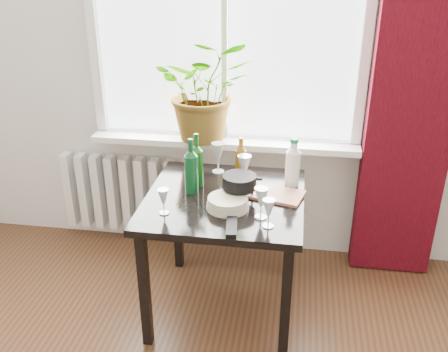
% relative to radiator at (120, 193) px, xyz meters
% --- Properties ---
extents(window, '(1.72, 0.08, 1.62)m').
position_rel_radiator_xyz_m(window, '(0.75, 0.04, 1.22)').
color(window, white).
rests_on(window, ground).
extents(windowsill, '(1.72, 0.20, 0.04)m').
position_rel_radiator_xyz_m(windowsill, '(0.75, -0.03, 0.44)').
color(windowsill, white).
rests_on(windowsill, ground).
extents(curtain, '(0.50, 0.12, 2.56)m').
position_rel_radiator_xyz_m(curtain, '(1.87, -0.06, 0.92)').
color(curtain, '#33040B').
rests_on(curtain, ground).
extents(radiator, '(0.80, 0.10, 0.55)m').
position_rel_radiator_xyz_m(radiator, '(0.00, 0.00, 0.00)').
color(radiator, white).
rests_on(radiator, ground).
extents(table, '(0.85, 0.85, 0.74)m').
position_rel_radiator_xyz_m(table, '(0.85, -0.63, 0.27)').
color(table, black).
rests_on(table, ground).
extents(potted_plant, '(0.65, 0.59, 0.64)m').
position_rel_radiator_xyz_m(potted_plant, '(0.64, -0.05, 0.79)').
color(potted_plant, '#37721E').
rests_on(potted_plant, windowsill).
extents(wine_bottle_left, '(0.09, 0.09, 0.31)m').
position_rel_radiator_xyz_m(wine_bottle_left, '(0.66, -0.60, 0.52)').
color(wine_bottle_left, '#0B3C1B').
rests_on(wine_bottle_left, table).
extents(wine_bottle_right, '(0.09, 0.09, 0.31)m').
position_rel_radiator_xyz_m(wine_bottle_right, '(0.67, -0.51, 0.51)').
color(wine_bottle_right, '#0C410E').
rests_on(wine_bottle_right, table).
extents(bottle_amber, '(0.08, 0.08, 0.26)m').
position_rel_radiator_xyz_m(bottle_amber, '(0.91, -0.39, 0.49)').
color(bottle_amber, brown).
rests_on(bottle_amber, table).
extents(cleaning_bottle, '(0.10, 0.10, 0.28)m').
position_rel_radiator_xyz_m(cleaning_bottle, '(1.20, -0.43, 0.50)').
color(cleaning_bottle, white).
rests_on(cleaning_bottle, table).
extents(wineglass_front_right, '(0.07, 0.07, 0.17)m').
position_rel_radiator_xyz_m(wineglass_front_right, '(1.06, -0.83, 0.44)').
color(wineglass_front_right, '#B5BFC3').
rests_on(wineglass_front_right, table).
extents(wineglass_far_right, '(0.08, 0.08, 0.15)m').
position_rel_radiator_xyz_m(wineglass_far_right, '(1.11, -0.91, 0.44)').
color(wineglass_far_right, white).
rests_on(wineglass_far_right, table).
extents(wineglass_back_center, '(0.10, 0.10, 0.18)m').
position_rel_radiator_xyz_m(wineglass_back_center, '(0.94, -0.47, 0.45)').
color(wineglass_back_center, silver).
rests_on(wineglass_back_center, table).
extents(wineglass_back_left, '(0.10, 0.10, 0.19)m').
position_rel_radiator_xyz_m(wineglass_back_left, '(0.76, -0.32, 0.46)').
color(wineglass_back_left, silver).
rests_on(wineglass_back_left, table).
extents(wineglass_front_left, '(0.07, 0.07, 0.14)m').
position_rel_radiator_xyz_m(wineglass_front_left, '(0.57, -0.86, 0.43)').
color(wineglass_front_left, silver).
rests_on(wineglass_front_left, table).
extents(plate_stack, '(0.29, 0.29, 0.06)m').
position_rel_radiator_xyz_m(plate_stack, '(0.89, -0.76, 0.39)').
color(plate_stack, beige).
rests_on(plate_stack, table).
extents(fondue_pot, '(0.24, 0.22, 0.14)m').
position_rel_radiator_xyz_m(fondue_pot, '(0.93, -0.65, 0.43)').
color(fondue_pot, black).
rests_on(fondue_pot, table).
extents(tv_remote, '(0.07, 0.18, 0.02)m').
position_rel_radiator_xyz_m(tv_remote, '(0.93, -0.96, 0.37)').
color(tv_remote, black).
rests_on(tv_remote, table).
extents(cutting_board, '(0.34, 0.26, 0.02)m').
position_rel_radiator_xyz_m(cutting_board, '(1.12, -0.58, 0.37)').
color(cutting_board, '#AF694F').
rests_on(cutting_board, table).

